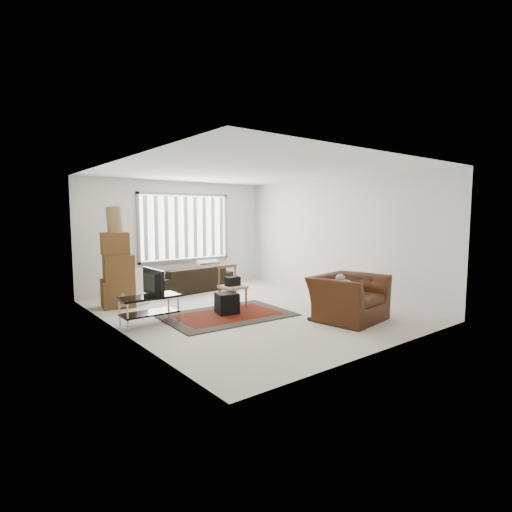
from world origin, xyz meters
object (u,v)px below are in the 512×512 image
(sofa, at_px, (191,275))
(armchair, at_px, (348,294))
(tv_stand, at_px, (149,304))
(moving_boxes, at_px, (117,272))
(side_chair, at_px, (232,285))

(sofa, distance_m, armchair, 4.20)
(tv_stand, bearing_deg, moving_boxes, 88.97)
(sofa, relative_size, side_chair, 2.43)
(tv_stand, relative_size, armchair, 0.72)
(sofa, height_order, side_chair, side_chair)
(tv_stand, distance_m, side_chair, 1.82)
(sofa, bearing_deg, moving_boxes, 10.35)
(sofa, xyz_separation_m, side_chair, (-0.19, -2.07, 0.07))
(moving_boxes, distance_m, armchair, 4.58)
(side_chair, bearing_deg, sofa, 86.56)
(side_chair, bearing_deg, moving_boxes, 141.55)
(moving_boxes, distance_m, side_chair, 2.35)
(armchair, bearing_deg, moving_boxes, 120.19)
(side_chair, xyz_separation_m, armchair, (1.12, -2.03, -0.01))
(tv_stand, distance_m, armchair, 3.49)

